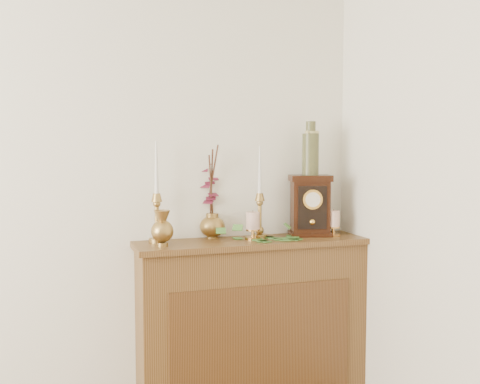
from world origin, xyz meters
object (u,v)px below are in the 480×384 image
object	(u,v)px
mantel_clock	(310,206)
candlestick_center	(260,208)
bud_vase	(162,229)
candlestick_left	(157,210)
ginger_jar	(210,196)
ceramic_vase	(311,151)

from	to	relation	value
mantel_clock	candlestick_center	bearing A→B (deg)	-168.10
mantel_clock	bud_vase	bearing A→B (deg)	-159.38
candlestick_left	mantel_clock	size ratio (longest dim) A/B	1.54
candlestick_left	bud_vase	distance (m)	0.15
ginger_jar	bud_vase	bearing A→B (deg)	-145.31
ginger_jar	ceramic_vase	size ratio (longest dim) A/B	1.71
candlestick_center	ginger_jar	world-z (taller)	ginger_jar
candlestick_center	bud_vase	world-z (taller)	candlestick_center
ginger_jar	mantel_clock	distance (m)	0.55
candlestick_center	bud_vase	distance (m)	0.56
candlestick_left	candlestick_center	xyz separation A→B (m)	(0.55, -0.02, -0.01)
ginger_jar	ceramic_vase	xyz separation A→B (m)	(0.54, -0.11, 0.24)
candlestick_left	candlestick_center	distance (m)	0.55
bud_vase	ceramic_vase	distance (m)	0.92
mantel_clock	ceramic_vase	world-z (taller)	ceramic_vase
candlestick_left	mantel_clock	world-z (taller)	candlestick_left
candlestick_left	mantel_clock	bearing A→B (deg)	-2.40
mantel_clock	ginger_jar	bearing A→B (deg)	-177.61
candlestick_left	ginger_jar	world-z (taller)	candlestick_left
candlestick_left	ginger_jar	distance (m)	0.32
candlestick_center	bud_vase	xyz separation A→B (m)	(-0.54, -0.10, -0.07)
mantel_clock	ceramic_vase	bearing A→B (deg)	90.00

